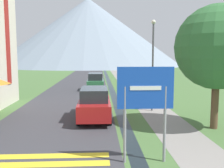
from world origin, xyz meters
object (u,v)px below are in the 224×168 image
Objects in this scene: road_sign at (145,98)px; streetlamp at (153,58)px; tree_by_path at (217,47)px; parked_car_near at (94,103)px; parked_car_far at (96,82)px.

streetlamp is (1.96, 7.94, 1.23)m from road_sign.
road_sign is 0.54× the size of tree_by_path.
tree_by_path is (4.21, 3.78, 1.81)m from road_sign.
parked_car_near is at bearing -152.22° from streetlamp.
road_sign is 5.94m from tree_by_path.
parked_car_far is at bearing 113.70° from tree_by_path.
parked_car_far is at bearing 96.16° from road_sign.
tree_by_path is (2.26, -4.16, 0.59)m from streetlamp.
parked_car_far is at bearing 111.55° from streetlamp.
streetlamp is at bearing 76.16° from road_sign.
tree_by_path is at bearing -61.53° from streetlamp.
parked_car_near is at bearing 106.95° from road_sign.
tree_by_path is at bearing -66.30° from parked_car_far.
streetlamp is 4.77m from tree_by_path.
road_sign is 0.77× the size of parked_car_far.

